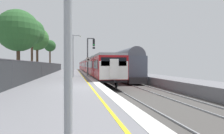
{
  "coord_description": "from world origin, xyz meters",
  "views": [
    {
      "loc": [
        -1.52,
        -13.7,
        1.51
      ],
      "look_at": [
        1.78,
        3.18,
        1.34
      ],
      "focal_mm": 31.43,
      "sensor_mm": 36.0,
      "label": 1
    }
  ],
  "objects": [
    {
      "name": "platform_back_fence",
      "position": [
        -5.45,
        -0.0,
        0.98
      ],
      "size": [
        0.07,
        99.0,
        1.87
      ],
      "color": "#282B2D",
      "rests_on": "ground"
    },
    {
      "name": "background_tree_right",
      "position": [
        -7.34,
        16.27,
        6.18
      ],
      "size": [
        3.58,
        3.6,
        8.14
      ],
      "color": "#473323",
      "rests_on": "ground"
    },
    {
      "name": "platform_lamp_mid",
      "position": [
        -1.61,
        10.59,
        3.1
      ],
      "size": [
        2.0,
        0.2,
        5.2
      ],
      "color": "#93999E",
      "rests_on": "ground"
    },
    {
      "name": "background_tree_centre",
      "position": [
        -7.29,
        37.18,
        6.13
      ],
      "size": [
        2.86,
        2.86,
        7.73
      ],
      "color": "#473323",
      "rests_on": "ground"
    },
    {
      "name": "commuter_train_at_platform",
      "position": [
        2.1,
        35.2,
        1.27
      ],
      "size": [
        2.83,
        63.16,
        3.81
      ],
      "color": "maroon",
      "rests_on": "ground"
    },
    {
      "name": "background_tree_back",
      "position": [
        -8.39,
        25.63,
        6.31
      ],
      "size": [
        4.36,
        4.36,
        8.69
      ],
      "color": "#473323",
      "rests_on": "ground"
    },
    {
      "name": "freight_train_adjacent_track",
      "position": [
        6.1,
        23.85,
        1.61
      ],
      "size": [
        2.6,
        30.36,
        4.76
      ],
      "color": "#232326",
      "rests_on": "ground"
    },
    {
      "name": "signal_gantry",
      "position": [
        0.61,
        13.32,
        3.25
      ],
      "size": [
        1.1,
        0.24,
        5.22
      ],
      "color": "#47474C",
      "rests_on": "ground"
    },
    {
      "name": "speed_limit_sign",
      "position": [
        0.25,
        11.02,
        1.59
      ],
      "size": [
        0.59,
        0.08,
        2.49
      ],
      "color": "#59595B",
      "rests_on": "ground"
    },
    {
      "name": "ground",
      "position": [
        2.64,
        0.0,
        -0.61
      ],
      "size": [
        17.4,
        110.0,
        1.21
      ],
      "color": "slate"
    },
    {
      "name": "background_tree_left",
      "position": [
        -7.12,
        7.84,
        4.92
      ],
      "size": [
        4.26,
        4.26,
        7.17
      ],
      "color": "#473323",
      "rests_on": "ground"
    }
  ]
}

